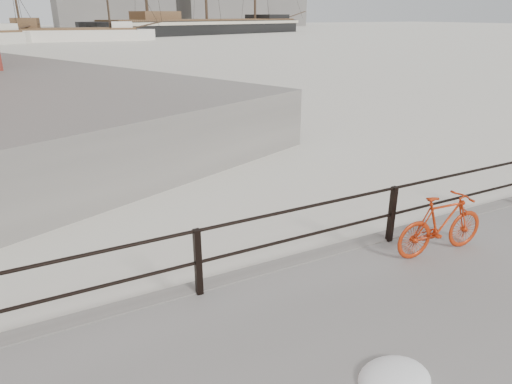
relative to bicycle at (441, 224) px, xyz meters
name	(u,v)px	position (x,y,z in m)	size (l,w,h in m)	color
ground	(507,217)	(3.09, 0.84, -0.86)	(400.00, 400.00, 0.00)	white
bicycle	(441,224)	(0.00, 0.00, 0.00)	(1.70, 0.25, 1.02)	#B22C0B
barque_black	(207,34)	(32.77, 92.50, -0.86)	(64.20, 21.01, 36.04)	black
schooner_mid	(68,41)	(2.88, 77.13, -0.86)	(29.17, 12.34, 20.96)	silver
industrial_east	(271,5)	(81.09, 150.84, 6.14)	(20.00, 16.00, 14.00)	gray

